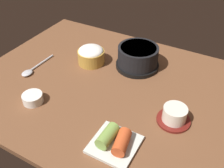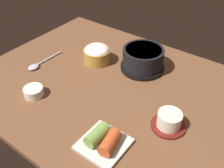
{
  "view_description": "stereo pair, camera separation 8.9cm",
  "coord_description": "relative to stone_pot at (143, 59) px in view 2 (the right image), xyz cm",
  "views": [
    {
      "loc": [
        35.69,
        -62.61,
        60.18
      ],
      "look_at": [
        2.0,
        -2.0,
        5.0
      ],
      "focal_mm": 40.85,
      "sensor_mm": 36.0,
      "label": 1
    },
    {
      "loc": [
        43.14,
        -57.82,
        60.18
      ],
      "look_at": [
        2.0,
        -2.0,
        5.0
      ],
      "focal_mm": 40.85,
      "sensor_mm": 36.0,
      "label": 2
    }
  ],
  "objects": [
    {
      "name": "stone_pot",
      "position": [
        0.0,
        0.0,
        0.0
      ],
      "size": [
        17.1,
        17.1,
        8.89
      ],
      "color": "black",
      "rests_on": "dining_table"
    },
    {
      "name": "kimchi_plate",
      "position": [
        10.81,
        -38.76,
        -2.66
      ],
      "size": [
        12.71,
        12.71,
        4.78
      ],
      "color": "silver",
      "rests_on": "dining_table"
    },
    {
      "name": "tea_cup_with_saucer",
      "position": [
        22.22,
        -21.67,
        -2.0
      ],
      "size": [
        10.47,
        10.47,
        5.45
      ],
      "color": "maroon",
      "rests_on": "dining_table"
    },
    {
      "name": "spoon",
      "position": [
        -34.76,
        -23.1,
        -3.92
      ],
      "size": [
        3.6,
        17.38,
        1.35
      ],
      "color": "#B7B7BC",
      "rests_on": "dining_table"
    },
    {
      "name": "side_bowl_near",
      "position": [
        -21.84,
        -36.03,
        -2.86
      ],
      "size": [
        6.8,
        6.8,
        3.11
      ],
      "color": "white",
      "rests_on": "dining_table"
    },
    {
      "name": "dining_table",
      "position": [
        -3.52,
        -16.04,
        -5.54
      ],
      "size": [
        100.0,
        76.0,
        2.0
      ],
      "primitive_type": "cube",
      "color": "brown",
      "rests_on": "ground"
    },
    {
      "name": "rice_bowl",
      "position": [
        -17.6,
        -6.43,
        -0.78
      ],
      "size": [
        10.83,
        10.83,
        7.38
      ],
      "color": "#B78C38",
      "rests_on": "dining_table"
    }
  ]
}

